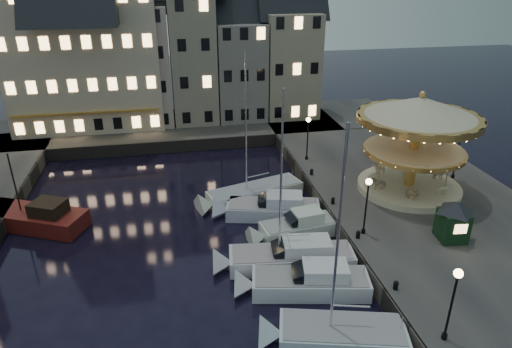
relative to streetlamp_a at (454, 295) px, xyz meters
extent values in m
plane|color=black|center=(-7.20, 9.00, -4.02)|extent=(160.00, 160.00, 0.00)
cube|color=#474442|center=(6.80, 15.00, -3.37)|extent=(16.00, 56.00, 1.30)
cube|color=#474442|center=(-15.20, 37.00, -3.37)|extent=(44.00, 12.00, 1.30)
cube|color=#47423A|center=(-1.20, 15.00, -3.37)|extent=(0.15, 44.00, 1.30)
cube|color=#47423A|center=(-13.20, 31.00, -3.37)|extent=(48.00, 0.15, 1.30)
cylinder|color=black|center=(0.00, 0.00, -2.57)|extent=(0.28, 0.28, 0.30)
cylinder|color=black|center=(0.00, 0.00, -0.82)|extent=(0.12, 0.12, 3.80)
sphere|color=#FFD18C|center=(0.00, 0.00, 1.23)|extent=(0.44, 0.44, 0.44)
cylinder|color=black|center=(0.00, 10.00, -2.57)|extent=(0.28, 0.28, 0.30)
cylinder|color=black|center=(0.00, 10.00, -0.82)|extent=(0.12, 0.12, 3.80)
sphere|color=#FFD18C|center=(0.00, 10.00, 1.23)|extent=(0.44, 0.44, 0.44)
cylinder|color=black|center=(0.00, 23.50, -2.57)|extent=(0.28, 0.28, 0.30)
cylinder|color=black|center=(0.00, 23.50, -0.82)|extent=(0.12, 0.12, 3.80)
sphere|color=#FFD18C|center=(0.00, 23.50, 1.23)|extent=(0.44, 0.44, 0.44)
cylinder|color=black|center=(11.30, 17.00, -2.57)|extent=(0.28, 0.28, 0.30)
cylinder|color=black|center=(11.30, 17.00, -0.82)|extent=(0.12, 0.12, 3.80)
sphere|color=#FFD18C|center=(11.30, 17.00, 1.23)|extent=(0.44, 0.44, 0.44)
cylinder|color=black|center=(-0.60, 4.00, -2.52)|extent=(0.28, 0.28, 0.40)
sphere|color=black|center=(-0.60, 4.00, -2.30)|extent=(0.30, 0.30, 0.30)
cylinder|color=black|center=(-0.60, 9.50, -2.52)|extent=(0.28, 0.28, 0.40)
sphere|color=black|center=(-0.60, 9.50, -2.30)|extent=(0.30, 0.30, 0.30)
cylinder|color=black|center=(-0.60, 14.50, -2.52)|extent=(0.28, 0.28, 0.40)
sphere|color=black|center=(-0.60, 14.50, -2.30)|extent=(0.30, 0.30, 0.30)
cylinder|color=black|center=(-0.60, 20.00, -2.52)|extent=(0.28, 0.28, 0.40)
sphere|color=black|center=(-0.60, 20.00, -2.30)|extent=(0.30, 0.30, 0.30)
cube|color=gray|center=(-26.70, 39.00, 2.78)|extent=(5.00, 8.00, 11.00)
cube|color=slate|center=(-21.25, 39.00, 3.28)|extent=(5.60, 8.00, 12.00)
cube|color=#B19A91|center=(-15.20, 39.00, 3.78)|extent=(6.20, 8.00, 13.00)
cube|color=gray|center=(-9.45, 39.00, 4.28)|extent=(5.00, 8.00, 14.00)
cube|color=slate|center=(-4.00, 39.00, 2.78)|extent=(5.60, 8.00, 11.00)
cube|color=gray|center=(2.05, 39.00, 3.28)|extent=(6.20, 8.00, 12.00)
cube|color=#C2B197|center=(-21.20, 39.00, 4.78)|extent=(16.00, 9.00, 15.00)
cube|color=silver|center=(-4.55, 1.89, -3.57)|extent=(6.99, 4.10, 1.30)
cube|color=gray|center=(-4.55, 1.89, -2.90)|extent=(6.62, 3.82, 0.10)
cylinder|color=silver|center=(-5.18, 2.06, 2.83)|extent=(0.14, 0.14, 11.49)
cube|color=silver|center=(-4.93, 6.29, -3.57)|extent=(7.38, 3.68, 1.30)
cube|color=gray|center=(-4.93, 6.29, -2.90)|extent=(6.99, 3.42, 0.10)
cube|color=silver|center=(-4.09, 6.12, -2.47)|extent=(2.97, 2.25, 0.80)
cube|color=black|center=(-5.48, 6.40, -2.57)|extent=(1.49, 1.85, 0.95)
cube|color=silver|center=(-5.38, 9.02, -3.57)|extent=(8.40, 3.37, 1.30)
cube|color=gray|center=(-5.38, 9.02, -2.90)|extent=(7.97, 3.13, 0.10)
cube|color=silver|center=(-4.40, 8.90, -2.47)|extent=(3.30, 2.16, 0.80)
cube|color=black|center=(-6.03, 9.09, -2.57)|extent=(1.53, 1.83, 1.02)
cylinder|color=silver|center=(-6.19, 9.11, 2.58)|extent=(0.14, 0.14, 10.99)
cube|color=silver|center=(-3.89, 12.59, -3.57)|extent=(5.74, 2.86, 1.30)
cube|color=#96979B|center=(-3.89, 12.59, -2.90)|extent=(5.45, 2.65, 0.10)
cube|color=silver|center=(-3.23, 12.68, -2.47)|extent=(2.29, 1.86, 0.80)
cube|color=black|center=(-4.32, 12.53, -2.57)|extent=(1.18, 1.60, 0.85)
cube|color=silver|center=(-5.09, 15.69, -3.57)|extent=(7.67, 4.08, 1.30)
cube|color=gray|center=(-5.09, 15.69, -2.90)|extent=(7.27, 3.81, 0.10)
cube|color=silver|center=(-4.24, 15.48, -2.47)|extent=(3.13, 2.43, 0.80)
cube|color=black|center=(-5.66, 15.82, -2.57)|extent=(1.59, 1.94, 0.96)
cube|color=silver|center=(-5.90, 18.91, -3.57)|extent=(8.53, 4.70, 1.30)
cube|color=gray|center=(-5.90, 18.91, -2.90)|extent=(8.09, 4.39, 0.10)
cylinder|color=silver|center=(-6.68, 18.67, 2.59)|extent=(0.14, 0.14, 11.02)
cube|color=maroon|center=(-23.29, 17.70, -3.47)|extent=(8.41, 5.88, 1.50)
cube|color=black|center=(-21.93, 17.06, -2.27)|extent=(2.93, 2.73, 1.07)
cylinder|color=black|center=(-24.20, 18.12, -0.52)|extent=(0.12, 0.12, 4.79)
cylinder|color=beige|center=(6.35, 15.61, -2.46)|extent=(8.25, 8.25, 0.52)
cylinder|color=gold|center=(6.35, 15.61, 1.00)|extent=(0.72, 0.72, 6.39)
cylinder|color=beige|center=(6.35, 15.61, 0.89)|extent=(7.63, 7.63, 0.19)
cylinder|color=gold|center=(6.35, 15.61, 0.71)|extent=(7.92, 7.92, 0.36)
cone|color=beige|center=(6.35, 15.61, 4.29)|extent=(9.49, 9.49, 1.65)
cylinder|color=gold|center=(6.35, 15.61, 3.42)|extent=(9.49, 9.49, 0.52)
sphere|color=gold|center=(6.35, 15.61, 5.33)|extent=(0.52, 0.52, 0.52)
imported|color=beige|center=(9.11, 16.46, -1.69)|extent=(1.72, 1.25, 1.03)
cube|color=black|center=(5.47, 8.20, -1.68)|extent=(1.91, 1.91, 2.08)
pyramid|color=black|center=(5.47, 8.20, 0.14)|extent=(2.77, 2.77, 0.78)
camera|label=1|loc=(-12.46, -15.07, 14.15)|focal=32.00mm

